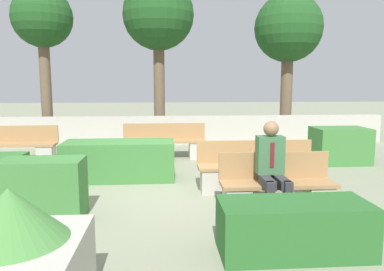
{
  "coord_description": "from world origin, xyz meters",
  "views": [
    {
      "loc": [
        -0.05,
        -6.41,
        1.88
      ],
      "look_at": [
        0.47,
        0.5,
        0.9
      ],
      "focal_mm": 35.0,
      "sensor_mm": 36.0,
      "label": 1
    }
  ],
  "objects_px": {
    "bench_right_side": "(9,148)",
    "tree_center_left": "(158,17)",
    "tree_leftmost": "(42,21)",
    "tree_center_right": "(288,30)",
    "bench_front": "(277,191)",
    "bench_left_side": "(257,171)",
    "person_seated_man": "(272,165)",
    "planter_corner_left": "(13,260)",
    "bench_back": "(164,145)"
  },
  "relations": [
    {
      "from": "bench_right_side",
      "to": "person_seated_man",
      "type": "height_order",
      "value": "person_seated_man"
    },
    {
      "from": "bench_back",
      "to": "person_seated_man",
      "type": "xyz_separation_m",
      "value": [
        1.49,
        -4.23,
        0.41
      ]
    },
    {
      "from": "bench_left_side",
      "to": "person_seated_man",
      "type": "distance_m",
      "value": 1.35
    },
    {
      "from": "bench_front",
      "to": "bench_left_side",
      "type": "xyz_separation_m",
      "value": [
        -0.01,
        1.15,
        0.02
      ]
    },
    {
      "from": "bench_front",
      "to": "bench_back",
      "type": "height_order",
      "value": "same"
    },
    {
      "from": "bench_front",
      "to": "bench_right_side",
      "type": "bearing_deg",
      "value": 143.91
    },
    {
      "from": "bench_left_side",
      "to": "bench_back",
      "type": "xyz_separation_m",
      "value": [
        -1.61,
        2.95,
        -0.0
      ]
    },
    {
      "from": "tree_center_left",
      "to": "bench_front",
      "type": "bearing_deg",
      "value": -76.89
    },
    {
      "from": "person_seated_man",
      "to": "tree_leftmost",
      "type": "xyz_separation_m",
      "value": [
        -5.28,
        7.46,
        3.05
      ]
    },
    {
      "from": "bench_front",
      "to": "tree_leftmost",
      "type": "relative_size",
      "value": 0.34
    },
    {
      "from": "bench_front",
      "to": "person_seated_man",
      "type": "height_order",
      "value": "person_seated_man"
    },
    {
      "from": "person_seated_man",
      "to": "tree_leftmost",
      "type": "bearing_deg",
      "value": 125.32
    },
    {
      "from": "bench_front",
      "to": "bench_back",
      "type": "xyz_separation_m",
      "value": [
        -1.62,
        4.1,
        0.02
      ]
    },
    {
      "from": "bench_front",
      "to": "tree_center_left",
      "type": "distance_m",
      "value": 8.64
    },
    {
      "from": "bench_front",
      "to": "planter_corner_left",
      "type": "bearing_deg",
      "value": -141.62
    },
    {
      "from": "tree_center_left",
      "to": "tree_center_right",
      "type": "xyz_separation_m",
      "value": [
        4.44,
        0.16,
        -0.37
      ]
    },
    {
      "from": "tree_leftmost",
      "to": "tree_center_left",
      "type": "xyz_separation_m",
      "value": [
        3.64,
        0.29,
        0.23
      ]
    },
    {
      "from": "bench_front",
      "to": "bench_left_side",
      "type": "height_order",
      "value": "same"
    },
    {
      "from": "tree_center_left",
      "to": "bench_left_side",
      "type": "bearing_deg",
      "value": -74.78
    },
    {
      "from": "bench_left_side",
      "to": "bench_right_side",
      "type": "relative_size",
      "value": 0.94
    },
    {
      "from": "planter_corner_left",
      "to": "tree_leftmost",
      "type": "relative_size",
      "value": 0.22
    },
    {
      "from": "bench_right_side",
      "to": "tree_center_left",
      "type": "bearing_deg",
      "value": 56.49
    },
    {
      "from": "bench_back",
      "to": "tree_center_left",
      "type": "xyz_separation_m",
      "value": [
        -0.15,
        3.51,
        3.69
      ]
    },
    {
      "from": "tree_center_right",
      "to": "planter_corner_left",
      "type": "bearing_deg",
      "value": -118.8
    },
    {
      "from": "bench_back",
      "to": "tree_leftmost",
      "type": "height_order",
      "value": "tree_leftmost"
    },
    {
      "from": "tree_leftmost",
      "to": "tree_center_right",
      "type": "relative_size",
      "value": 0.99
    },
    {
      "from": "tree_leftmost",
      "to": "bench_front",
      "type": "bearing_deg",
      "value": -53.54
    },
    {
      "from": "bench_left_side",
      "to": "bench_back",
      "type": "relative_size",
      "value": 1.0
    },
    {
      "from": "tree_center_right",
      "to": "tree_leftmost",
      "type": "bearing_deg",
      "value": -176.88
    },
    {
      "from": "bench_left_side",
      "to": "tree_center_left",
      "type": "bearing_deg",
      "value": 109.41
    },
    {
      "from": "person_seated_man",
      "to": "planter_corner_left",
      "type": "distance_m",
      "value": 3.44
    },
    {
      "from": "tree_center_left",
      "to": "bench_back",
      "type": "bearing_deg",
      "value": -87.54
    },
    {
      "from": "tree_leftmost",
      "to": "tree_center_left",
      "type": "relative_size",
      "value": 0.92
    },
    {
      "from": "person_seated_man",
      "to": "tree_leftmost",
      "type": "relative_size",
      "value": 0.28
    },
    {
      "from": "tree_leftmost",
      "to": "bench_left_side",
      "type": "bearing_deg",
      "value": -48.85
    },
    {
      "from": "person_seated_man",
      "to": "tree_center_right",
      "type": "xyz_separation_m",
      "value": [
        2.79,
        7.9,
        2.91
      ]
    },
    {
      "from": "bench_right_side",
      "to": "tree_center_right",
      "type": "relative_size",
      "value": 0.45
    },
    {
      "from": "planter_corner_left",
      "to": "tree_center_left",
      "type": "bearing_deg",
      "value": 83.83
    },
    {
      "from": "bench_right_side",
      "to": "planter_corner_left",
      "type": "bearing_deg",
      "value": -58.56
    },
    {
      "from": "bench_front",
      "to": "tree_leftmost",
      "type": "bearing_deg",
      "value": 126.46
    },
    {
      "from": "bench_front",
      "to": "tree_center_right",
      "type": "height_order",
      "value": "tree_center_right"
    },
    {
      "from": "bench_right_side",
      "to": "bench_back",
      "type": "height_order",
      "value": "same"
    },
    {
      "from": "bench_right_side",
      "to": "tree_center_right",
      "type": "height_order",
      "value": "tree_center_right"
    },
    {
      "from": "planter_corner_left",
      "to": "bench_left_side",
      "type": "bearing_deg",
      "value": 50.23
    },
    {
      "from": "bench_back",
      "to": "tree_center_right",
      "type": "bearing_deg",
      "value": 44.74
    },
    {
      "from": "bench_front",
      "to": "bench_right_side",
      "type": "xyz_separation_m",
      "value": [
        -5.28,
        3.85,
        0.02
      ]
    },
    {
      "from": "bench_right_side",
      "to": "tree_leftmost",
      "type": "height_order",
      "value": "tree_leftmost"
    },
    {
      "from": "bench_right_side",
      "to": "bench_back",
      "type": "distance_m",
      "value": 3.67
    },
    {
      "from": "bench_right_side",
      "to": "bench_front",
      "type": "bearing_deg",
      "value": -26.52
    },
    {
      "from": "bench_front",
      "to": "tree_center_right",
      "type": "distance_m",
      "value": 8.86
    }
  ]
}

